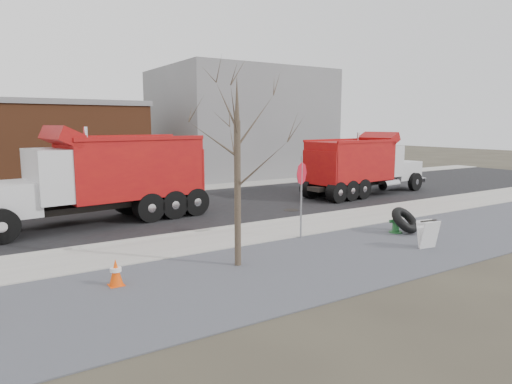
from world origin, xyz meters
TOP-DOWN VIEW (x-y plane):
  - ground at (0.00, 0.00)m, footprint 120.00×120.00m
  - gravel_verge at (0.00, -3.50)m, footprint 60.00×5.00m
  - sidewalk at (0.00, 0.25)m, footprint 60.00×2.50m
  - curb at (0.00, 1.55)m, footprint 60.00×0.15m
  - road at (0.00, 6.30)m, footprint 60.00×9.40m
  - far_sidewalk at (0.00, 12.00)m, footprint 60.00×2.00m
  - building_grey at (9.00, 18.00)m, footprint 12.00×10.00m
  - bare_tree at (-3.20, -2.60)m, footprint 3.20×3.20m
  - fire_hydrant at (3.54, -2.35)m, footprint 0.50×0.49m
  - truck_tire at (3.79, -2.53)m, footprint 1.33×1.26m
  - stop_sign at (0.18, -1.10)m, footprint 0.71×0.39m
  - sandwich_board at (2.73, -4.30)m, footprint 0.70×0.49m
  - traffic_cone_near at (-6.51, -2.41)m, footprint 0.36×0.36m
  - dump_truck_red_a at (9.16, 4.86)m, footprint 8.53×3.18m
  - dump_truck_red_b at (-4.84, 5.13)m, footprint 9.16×3.61m

SIDE VIEW (x-z plane):
  - ground at x=0.00m, z-range 0.00..0.00m
  - road at x=0.00m, z-range 0.00..0.02m
  - gravel_verge at x=0.00m, z-range 0.00..0.03m
  - sidewalk at x=0.00m, z-range 0.00..0.06m
  - far_sidewalk at x=0.00m, z-range 0.00..0.06m
  - curb at x=0.00m, z-range 0.00..0.11m
  - traffic_cone_near at x=-6.51m, z-range 0.00..0.69m
  - fire_hydrant at x=3.54m, z-range -0.04..0.85m
  - sandwich_board at x=2.73m, z-range 0.03..0.93m
  - truck_tire at x=3.79m, z-range 0.00..0.99m
  - dump_truck_red_a at x=9.16m, z-range 0.03..3.44m
  - dump_truck_red_b at x=-4.84m, z-range 0.03..3.83m
  - stop_sign at x=0.18m, z-range 0.51..3.39m
  - bare_tree at x=-3.20m, z-range 0.70..5.90m
  - building_grey at x=9.00m, z-range 0.00..8.00m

